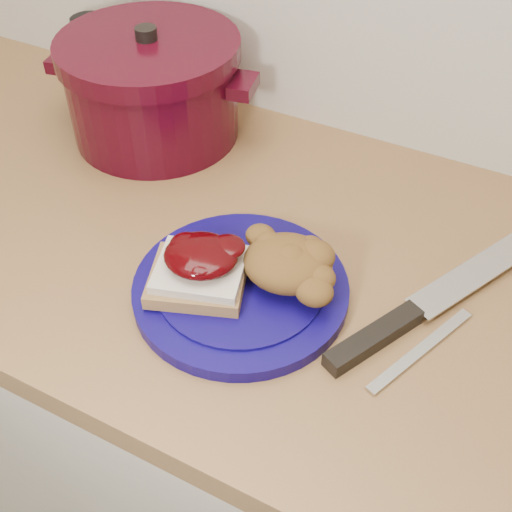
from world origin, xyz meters
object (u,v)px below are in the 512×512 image
at_px(chef_knife, 404,318).
at_px(plate, 241,289).
at_px(pepper_grinder, 95,56).
at_px(dutch_oven, 153,87).
at_px(butter_knife, 421,350).

bearing_deg(chef_knife, plate, 129.70).
bearing_deg(plate, pepper_grinder, 145.13).
relative_size(plate, dutch_oven, 0.79).
height_order(plate, pepper_grinder, pepper_grinder).
distance_m(dutch_oven, pepper_grinder, 0.17).
bearing_deg(chef_knife, dutch_oven, 93.17).
distance_m(chef_knife, butter_knife, 0.04).
height_order(chef_knife, pepper_grinder, pepper_grinder).
bearing_deg(dutch_oven, chef_knife, -23.31).
distance_m(chef_knife, pepper_grinder, 0.68).
bearing_deg(butter_knife, dutch_oven, 87.34).
bearing_deg(pepper_grinder, plate, -34.87).
bearing_deg(pepper_grinder, butter_knife, -23.93).
bearing_deg(butter_knife, pepper_grinder, 88.26).
xyz_separation_m(plate, pepper_grinder, (-0.44, 0.30, 0.06)).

